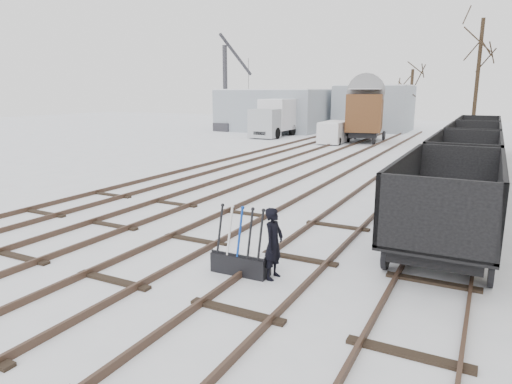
# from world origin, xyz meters

# --- Properties ---
(ground) EXTENTS (120.00, 120.00, 0.00)m
(ground) POSITION_xyz_m (0.00, 0.00, 0.00)
(ground) COLOR white
(ground) RESTS_ON ground
(tracks) EXTENTS (13.90, 52.00, 0.16)m
(tracks) POSITION_xyz_m (-0.00, 13.67, 0.07)
(tracks) COLOR black
(tracks) RESTS_ON ground
(shed_left) EXTENTS (10.00, 8.00, 4.10)m
(shed_left) POSITION_xyz_m (-13.00, 36.00, 2.05)
(shed_left) COLOR #97A1AA
(shed_left) RESTS_ON ground
(shed_right) EXTENTS (7.00, 6.00, 4.50)m
(shed_right) POSITION_xyz_m (-4.00, 40.00, 2.25)
(shed_right) COLOR #97A1AA
(shed_right) RESTS_ON ground
(ground_frame) EXTENTS (1.31, 0.44, 1.49)m
(ground_frame) POSITION_xyz_m (2.16, 1.64, 0.28)
(ground_frame) COLOR black
(ground_frame) RESTS_ON ground
(worker) EXTENTS (0.39, 0.58, 1.56)m
(worker) POSITION_xyz_m (2.91, 1.74, 0.78)
(worker) COLOR black
(worker) RESTS_ON ground
(freight_wagon_a) EXTENTS (2.31, 5.77, 2.36)m
(freight_wagon_a) POSITION_xyz_m (6.00, 5.21, 0.90)
(freight_wagon_a) COLOR black
(freight_wagon_a) RESTS_ON ground
(freight_wagon_b) EXTENTS (2.31, 5.77, 2.36)m
(freight_wagon_b) POSITION_xyz_m (6.00, 11.61, 0.90)
(freight_wagon_b) COLOR black
(freight_wagon_b) RESTS_ON ground
(freight_wagon_c) EXTENTS (2.31, 5.77, 2.36)m
(freight_wagon_c) POSITION_xyz_m (6.00, 18.01, 0.90)
(freight_wagon_c) COLOR black
(freight_wagon_c) RESTS_ON ground
(freight_wagon_d) EXTENTS (2.31, 5.77, 2.36)m
(freight_wagon_d) POSITION_xyz_m (6.00, 24.41, 0.90)
(freight_wagon_d) COLOR black
(freight_wagon_d) RESTS_ON ground
(box_van_wagon) EXTENTS (3.76, 5.78, 4.09)m
(box_van_wagon) POSITION_xyz_m (-2.22, 29.47, 2.38)
(box_van_wagon) COLOR black
(box_van_wagon) RESTS_ON ground
(lorry) EXTENTS (2.35, 7.14, 3.23)m
(lorry) POSITION_xyz_m (-10.25, 30.47, 1.66)
(lorry) COLOR black
(lorry) RESTS_ON ground
(panel_van) EXTENTS (1.76, 3.81, 1.65)m
(panel_van) POSITION_xyz_m (-3.99, 27.28, 0.86)
(panel_van) COLOR silver
(panel_van) RESTS_ON ground
(crane) EXTENTS (2.05, 5.50, 9.31)m
(crane) POSITION_xyz_m (-17.00, 33.03, 2.45)
(crane) COLOR #323137
(crane) RESTS_ON ground
(tree_far_left) EXTENTS (0.30, 0.30, 6.03)m
(tree_far_left) POSITION_xyz_m (-0.85, 42.00, 3.01)
(tree_far_left) COLOR black
(tree_far_left) RESTS_ON ground
(tree_far_right) EXTENTS (0.30, 0.30, 9.47)m
(tree_far_right) POSITION_xyz_m (5.28, 34.77, 4.73)
(tree_far_right) COLOR black
(tree_far_right) RESTS_ON ground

